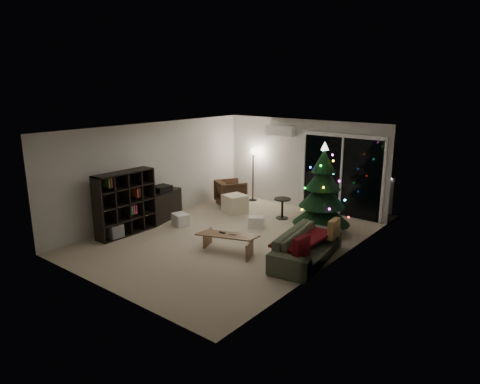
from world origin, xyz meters
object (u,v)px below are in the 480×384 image
Objects in this scene: media_cabinet at (162,205)px; coffee_table at (228,243)px; christmas_tree at (323,189)px; armchair at (231,192)px; bookshelf at (120,202)px; sofa at (307,246)px.

media_cabinet reaches higher than coffee_table.
media_cabinet is 0.55× the size of christmas_tree.
christmas_tree is (3.26, -0.57, 0.73)m from armchair.
christmas_tree is at bearing 46.81° from coffee_table.
coffee_table is at bearing 158.35° from armchair.
armchair is 0.65× the size of coffee_table.
sofa is (4.30, 1.25, -0.44)m from bookshelf.
armchair is at bearing 63.10° from media_cabinet.
sofa is at bearing 179.43° from armchair.
bookshelf reaches higher than armchair.
bookshelf is 0.69× the size of christmas_tree.
sofa is (4.30, -0.02, -0.07)m from media_cabinet.
bookshelf reaches higher than sofa.
armchair is 0.36× the size of christmas_tree.
christmas_tree reaches higher than media_cabinet.
media_cabinet is 0.57× the size of sofa.
coffee_table is at bearing -113.21° from christmas_tree.
bookshelf is at bearing 172.92° from coffee_table.
bookshelf is at bearing 111.80° from armchair.
armchair is 0.38× the size of sofa.
media_cabinet reaches higher than armchair.
bookshelf is 3.53m from armchair.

